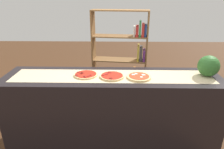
% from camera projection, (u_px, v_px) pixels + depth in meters
% --- Properties ---
extents(ground_plane, '(12.00, 12.00, 0.00)m').
position_uv_depth(ground_plane, '(112.00, 140.00, 2.67)').
color(ground_plane, '#4C2D19').
extents(counter, '(2.56, 0.62, 0.94)m').
position_uv_depth(counter, '(112.00, 110.00, 2.49)').
color(counter, black).
rests_on(counter, ground_plane).
extents(parchment_paper, '(2.32, 0.40, 0.00)m').
position_uv_depth(parchment_paper, '(112.00, 76.00, 2.31)').
color(parchment_paper, beige).
rests_on(parchment_paper, counter).
extents(pizza_pepperoni_0, '(0.28, 0.28, 0.02)m').
position_uv_depth(pizza_pepperoni_0, '(86.00, 75.00, 2.33)').
color(pizza_pepperoni_0, '#E5C17F').
rests_on(pizza_pepperoni_0, parchment_paper).
extents(pizza_pepperoni_1, '(0.28, 0.28, 0.03)m').
position_uv_depth(pizza_pepperoni_1, '(112.00, 76.00, 2.28)').
color(pizza_pepperoni_1, '#E5C17F').
rests_on(pizza_pepperoni_1, parchment_paper).
extents(pizza_mozzarella_2, '(0.28, 0.28, 0.03)m').
position_uv_depth(pizza_mozzarella_2, '(139.00, 77.00, 2.26)').
color(pizza_mozzarella_2, '#E5C17F').
rests_on(pizza_mozzarella_2, parchment_paper).
extents(watermelon, '(0.24, 0.24, 0.24)m').
position_uv_depth(watermelon, '(209.00, 66.00, 2.28)').
color(watermelon, '#2D6628').
rests_on(watermelon, counter).
extents(bookshelf, '(0.92, 0.36, 1.61)m').
position_uv_depth(bookshelf, '(127.00, 63.00, 3.33)').
color(bookshelf, brown).
rests_on(bookshelf, ground_plane).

